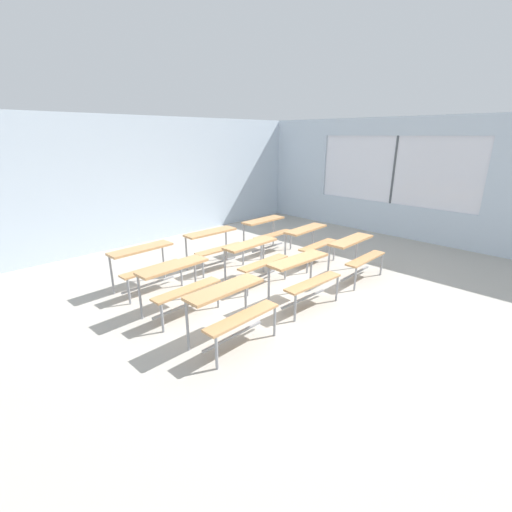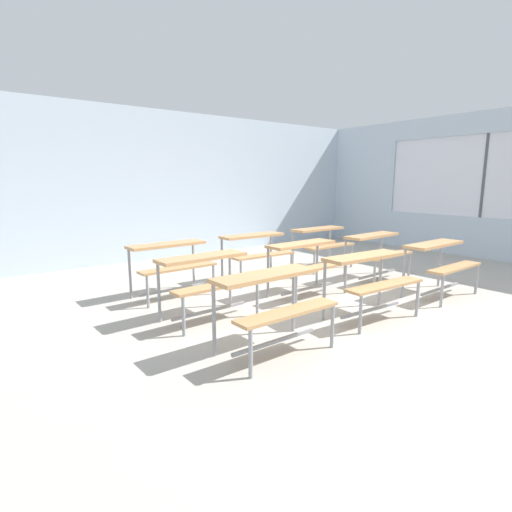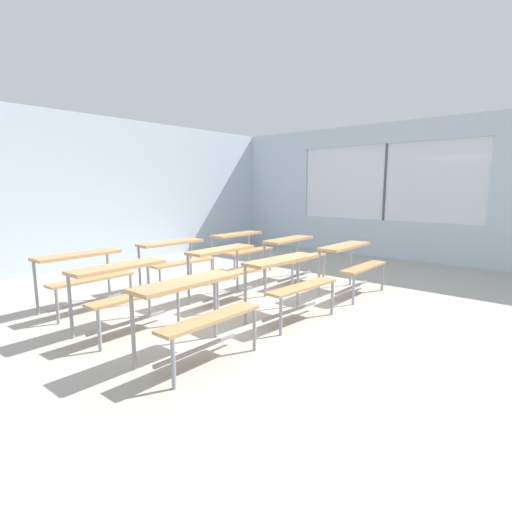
# 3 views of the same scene
# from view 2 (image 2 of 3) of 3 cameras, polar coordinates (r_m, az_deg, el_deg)

# --- Properties ---
(ground) EXTENTS (10.00, 9.00, 0.05)m
(ground) POSITION_cam_2_polar(r_m,az_deg,el_deg) (5.29, 11.26, -7.44)
(ground) COLOR #ADA89E
(wall_back) EXTENTS (10.00, 0.12, 3.00)m
(wall_back) POSITION_cam_2_polar(r_m,az_deg,el_deg) (8.68, -11.48, 9.80)
(wall_back) COLOR silver
(wall_back) RESTS_ON ground
(desk_bench_r0c0) EXTENTS (1.11, 0.61, 0.74)m
(desk_bench_r0c0) POSITION_cam_2_polar(r_m,az_deg,el_deg) (3.74, 2.48, -5.41)
(desk_bench_r0c0) COLOR tan
(desk_bench_r0c0) RESTS_ON ground
(desk_bench_r0c1) EXTENTS (1.13, 0.64, 0.74)m
(desk_bench_r0c1) POSITION_cam_2_polar(r_m,az_deg,el_deg) (4.85, 16.11, -2.09)
(desk_bench_r0c1) COLOR tan
(desk_bench_r0c1) RESTS_ON ground
(desk_bench_r0c2) EXTENTS (1.11, 0.61, 0.74)m
(desk_bench_r0c2) POSITION_cam_2_polar(r_m,az_deg,el_deg) (6.14, 24.89, -0.04)
(desk_bench_r0c2) COLOR tan
(desk_bench_r0c2) RESTS_ON ground
(desk_bench_r1c0) EXTENTS (1.12, 0.64, 0.74)m
(desk_bench_r1c0) POSITION_cam_2_polar(r_m,az_deg,el_deg) (4.66, -6.93, -2.26)
(desk_bench_r1c0) COLOR tan
(desk_bench_r1c0) RESTS_ON ground
(desk_bench_r1c1) EXTENTS (1.12, 0.63, 0.74)m
(desk_bench_r1c1) POSITION_cam_2_polar(r_m,az_deg,el_deg) (5.64, 7.25, -0.01)
(desk_bench_r1c1) COLOR tan
(desk_bench_r1c1) RESTS_ON ground
(desk_bench_r1c2) EXTENTS (1.13, 0.64, 0.74)m
(desk_bench_r1c2) POSITION_cam_2_polar(r_m,az_deg,el_deg) (6.76, 16.94, 1.39)
(desk_bench_r1c2) COLOR tan
(desk_bench_r1c2) RESTS_ON ground
(desk_bench_r2c0) EXTENTS (1.12, 0.63, 0.74)m
(desk_bench_r2c0) POSITION_cam_2_polar(r_m,az_deg,el_deg) (5.67, -12.06, -0.10)
(desk_bench_r2c0) COLOR tan
(desk_bench_r2c0) RESTS_ON ground
(desk_bench_r2c1) EXTENTS (1.12, 0.62, 0.74)m
(desk_bench_r2c1) POSITION_cam_2_polar(r_m,az_deg,el_deg) (6.47, 0.02, 1.45)
(desk_bench_r2c1) COLOR tan
(desk_bench_r2c1) RESTS_ON ground
(desk_bench_r2c2) EXTENTS (1.11, 0.60, 0.74)m
(desk_bench_r2c2) POSITION_cam_2_polar(r_m,az_deg,el_deg) (7.47, 9.40, 2.55)
(desk_bench_r2c2) COLOR tan
(desk_bench_r2c2) RESTS_ON ground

